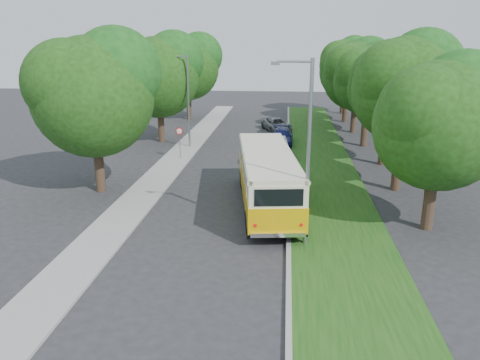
# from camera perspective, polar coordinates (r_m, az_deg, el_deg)

# --- Properties ---
(ground) EXTENTS (120.00, 120.00, 0.00)m
(ground) POSITION_cam_1_polar(r_m,az_deg,el_deg) (23.44, -2.93, -4.98)
(ground) COLOR #28282B
(ground) RESTS_ON ground
(curb) EXTENTS (0.20, 70.00, 0.15)m
(curb) POSITION_cam_1_polar(r_m,az_deg,el_deg) (27.88, 5.94, -1.27)
(curb) COLOR gray
(curb) RESTS_ON ground
(grass_verge) EXTENTS (4.50, 70.00, 0.13)m
(grass_verge) POSITION_cam_1_polar(r_m,az_deg,el_deg) (28.00, 10.75, -1.43)
(grass_verge) COLOR #184612
(grass_verge) RESTS_ON ground
(sidewalk) EXTENTS (2.20, 70.00, 0.12)m
(sidewalk) POSITION_cam_1_polar(r_m,az_deg,el_deg) (29.04, -10.87, -0.78)
(sidewalk) COLOR gray
(sidewalk) RESTS_ON ground
(treeline) EXTENTS (24.27, 41.91, 9.46)m
(treeline) POSITION_cam_1_polar(r_m,az_deg,el_deg) (39.59, 5.52, 12.77)
(treeline) COLOR #332319
(treeline) RESTS_ON ground
(lamppost_near) EXTENTS (1.71, 0.16, 8.00)m
(lamppost_near) POSITION_cam_1_polar(r_m,az_deg,el_deg) (19.51, 8.11, 3.83)
(lamppost_near) COLOR gray
(lamppost_near) RESTS_ON ground
(lamppost_far) EXTENTS (1.71, 0.16, 7.50)m
(lamppost_far) POSITION_cam_1_polar(r_m,az_deg,el_deg) (38.63, -6.48, 9.94)
(lamppost_far) COLOR gray
(lamppost_far) RESTS_ON ground
(warning_sign) EXTENTS (0.56, 0.10, 2.50)m
(warning_sign) POSITION_cam_1_polar(r_m,az_deg,el_deg) (35.09, -7.38, 5.23)
(warning_sign) COLOR gray
(warning_sign) RESTS_ON ground
(vintage_bus) EXTENTS (4.08, 10.73, 3.11)m
(vintage_bus) POSITION_cam_1_polar(r_m,az_deg,el_deg) (24.76, 3.34, 0.03)
(vintage_bus) COLOR #E0AB07
(vintage_bus) RESTS_ON ground
(car_silver) EXTENTS (1.95, 3.96, 1.30)m
(car_silver) POSITION_cam_1_polar(r_m,az_deg,el_deg) (34.91, 3.32, 3.49)
(car_silver) COLOR silver
(car_silver) RESTS_ON ground
(car_white) EXTENTS (2.25, 4.67, 1.47)m
(car_white) POSITION_cam_1_polar(r_m,az_deg,el_deg) (35.96, 4.43, 4.01)
(car_white) COLOR silver
(car_white) RESTS_ON ground
(car_blue) EXTENTS (1.96, 4.64, 1.33)m
(car_blue) POSITION_cam_1_polar(r_m,az_deg,el_deg) (40.01, 5.09, 5.21)
(car_blue) COLOR navy
(car_blue) RESTS_ON ground
(car_grey) EXTENTS (3.44, 4.81, 1.22)m
(car_grey) POSITION_cam_1_polar(r_m,az_deg,el_deg) (46.31, 4.49, 6.75)
(car_grey) COLOR slate
(car_grey) RESTS_ON ground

